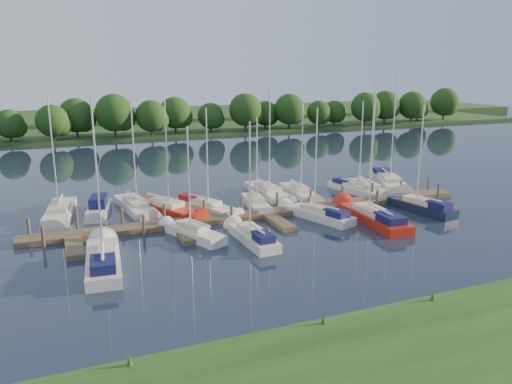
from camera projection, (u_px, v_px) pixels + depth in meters
name	position (u px, v px, depth m)	size (l,w,h in m)	color
ground	(308.00, 244.00, 36.66)	(260.00, 260.00, 0.00)	#17212F
near_bank	(478.00, 352.00, 22.23)	(90.00, 10.00, 0.50)	#1B4313
dock	(268.00, 215.00, 43.17)	(40.00, 6.00, 0.40)	brown
mooring_pilings	(263.00, 208.00, 44.08)	(38.24, 2.84, 2.00)	#473D33
far_shore	(138.00, 129.00, 103.93)	(180.00, 30.00, 0.60)	#25451A
distant_hill	(122.00, 117.00, 126.28)	(220.00, 40.00, 1.40)	#324E22
treeline	(141.00, 117.00, 90.81)	(146.21, 9.70, 8.24)	#38281C
sailboat_n_0	(60.00, 214.00, 43.13)	(3.12, 8.96, 11.35)	silver
motorboat	(99.00, 209.00, 44.26)	(2.74, 6.02, 1.95)	silver
sailboat_n_2	(136.00, 208.00, 45.22)	(2.97, 8.67, 10.85)	silver
sailboat_n_3	(167.00, 210.00, 44.41)	(5.29, 8.18, 10.95)	#B41E10
sailboat_n_4	(205.00, 207.00, 45.14)	(4.57, 7.30, 9.67)	silver
sailboat_n_5	(256.00, 204.00, 46.29)	(2.47, 6.82, 8.74)	silver
sailboat_n_6	(268.00, 193.00, 50.48)	(2.13, 8.70, 11.08)	silver
sailboat_n_7	(300.00, 193.00, 50.47)	(2.53, 7.90, 9.90)	silver
sailboat_n_8	(356.00, 190.00, 51.79)	(2.92, 7.79, 9.73)	silver
sailboat_n_9	(368.00, 190.00, 51.81)	(3.30, 8.51, 10.70)	silver
sailboat_n_10	(389.00, 182.00, 55.09)	(5.24, 9.84, 12.50)	silver
sailboat_s_0	(103.00, 261.00, 32.50)	(2.79, 8.98, 11.45)	silver
sailboat_s_1	(193.00, 234.00, 38.00)	(3.67, 6.68, 8.92)	silver
sailboat_s_2	(252.00, 237.00, 37.11)	(1.90, 7.18, 9.32)	silver
sailboat_s_3	(318.00, 215.00, 42.76)	(3.79, 7.61, 9.83)	silver
sailboat_s_4	(372.00, 218.00, 42.05)	(2.75, 9.69, 12.26)	#B41E10
sailboat_s_5	(420.00, 208.00, 45.03)	(2.88, 7.73, 9.97)	#0F1B34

